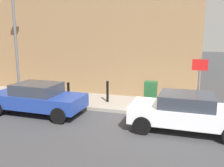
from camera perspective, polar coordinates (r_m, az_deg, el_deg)
The scene contains 10 objects.
ground at distance 10.06m, azimuth 8.07°, elevation -8.61°, with size 80.00×80.00×0.00m, color #38383A.
sidewalk at distance 13.93m, azimuth -15.66°, elevation -2.91°, with size 2.53×30.00×0.15m, color gray.
corner_building at distance 16.95m, azimuth -2.76°, elevation 15.83°, with size 6.79×12.65×9.44m.
car_white at distance 9.27m, azimuth 16.58°, elevation -6.13°, with size 1.86×3.95×1.35m.
car_blue at distance 11.18m, azimuth -16.65°, elevation -3.18°, with size 1.84×4.09×1.34m.
utility_cabinet at distance 11.48m, azimuth 8.78°, elevation -2.54°, with size 0.46×0.61×1.15m.
bollard_near_cabinet at distance 12.04m, azimuth -1.03°, elevation -1.63°, with size 0.14×0.14×1.04m.
bollard_far_kerb at distance 11.89m, azimuth -9.89°, elevation -1.98°, with size 0.14×0.14×1.04m.
street_sign at distance 10.55m, azimuth 19.25°, elevation 1.14°, with size 0.08×0.60×2.30m.
lamppost at distance 14.03m, azimuth -21.20°, elevation 10.18°, with size 0.20×0.44×5.72m.
Camera 1 is at (-9.34, -1.45, 3.45)m, focal length 40.07 mm.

